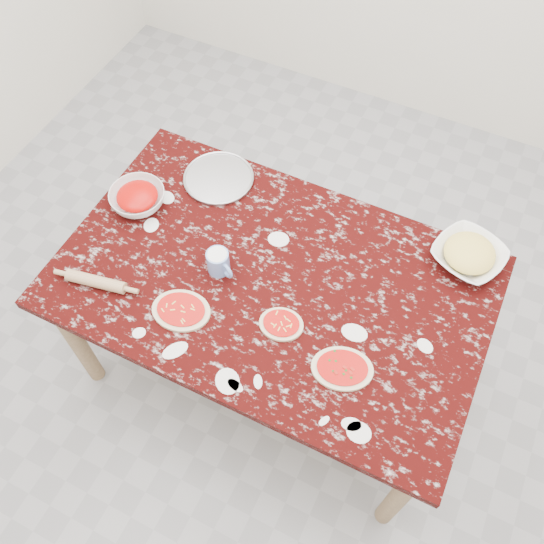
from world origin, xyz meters
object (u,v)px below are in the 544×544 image
at_px(cheese_bowl, 468,256).
at_px(rolling_pin, 96,281).
at_px(pizza_tray, 219,179).
at_px(sauce_bowl, 138,198).
at_px(flour_mug, 219,262).
at_px(worktable, 272,291).

distance_m(cheese_bowl, rolling_pin, 1.39).
bearing_deg(rolling_pin, cheese_bowl, 30.41).
distance_m(pizza_tray, sauce_bowl, 0.34).
relative_size(cheese_bowl, flour_mug, 2.12).
bearing_deg(cheese_bowl, sauce_bowl, -166.28).
relative_size(flour_mug, rolling_pin, 0.53).
bearing_deg(rolling_pin, pizza_tray, 76.64).
xyz_separation_m(sauce_bowl, cheese_bowl, (1.27, 0.31, -0.00)).
bearing_deg(cheese_bowl, worktable, -147.53).
distance_m(worktable, cheese_bowl, 0.75).
distance_m(worktable, pizza_tray, 0.55).
xyz_separation_m(flour_mug, rolling_pin, (-0.38, -0.26, -0.03)).
distance_m(worktable, flour_mug, 0.24).
relative_size(pizza_tray, cheese_bowl, 1.12).
xyz_separation_m(cheese_bowl, rolling_pin, (-1.20, -0.70, -0.01)).
bearing_deg(worktable, rolling_pin, -151.95).
distance_m(flour_mug, rolling_pin, 0.46).
xyz_separation_m(worktable, sauce_bowl, (-0.64, 0.09, 0.12)).
bearing_deg(sauce_bowl, rolling_pin, -79.71).
bearing_deg(worktable, pizza_tray, 140.27).
height_order(worktable, flour_mug, flour_mug).
relative_size(pizza_tray, rolling_pin, 1.27).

